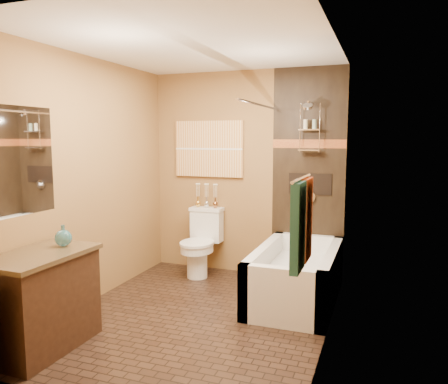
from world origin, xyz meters
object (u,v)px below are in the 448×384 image
at_px(sunset_painting, 209,149).
at_px(vanity, 41,301).
at_px(bathtub, 296,280).
at_px(toilet, 201,242).

xyz_separation_m(sunset_painting, vanity, (-0.45, -2.48, -1.15)).
bearing_deg(bathtub, sunset_painting, 150.38).
relative_size(sunset_painting, vanity, 1.00).
distance_m(bathtub, toilet, 1.37).
height_order(sunset_painting, bathtub, sunset_painting).
distance_m(bathtub, vanity, 2.46).
relative_size(toilet, vanity, 0.90).
distance_m(sunset_painting, bathtub, 1.98).
bearing_deg(toilet, sunset_painting, 89.52).
xyz_separation_m(toilet, vanity, (-0.45, -2.21, -0.01)).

